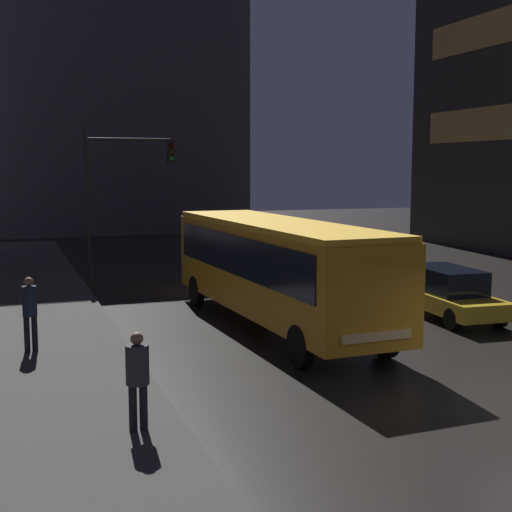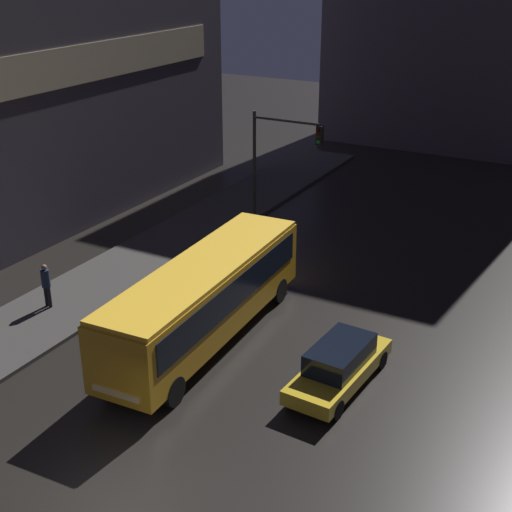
# 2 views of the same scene
# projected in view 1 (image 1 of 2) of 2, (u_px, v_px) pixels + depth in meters

# --- Properties ---
(sidewalk_left) EXTENTS (4.00, 48.00, 0.15)m
(sidewalk_left) POSITION_uv_depth(u_px,v_px,m) (40.00, 328.00, 20.08)
(sidewalk_left) COLOR #3D3A38
(sidewalk_left) RESTS_ON ground
(building_far_backdrop) EXTENTS (18.07, 12.00, 23.36)m
(building_far_backdrop) POSITION_uv_depth(u_px,v_px,m) (107.00, 69.00, 52.04)
(building_far_backdrop) COLOR #423D47
(building_far_backdrop) RESTS_ON ground
(bus_near) EXTENTS (2.98, 10.93, 3.07)m
(bus_near) POSITION_uv_depth(u_px,v_px,m) (276.00, 262.00, 20.27)
(bus_near) COLOR orange
(bus_near) RESTS_ON ground
(car_taxi) EXTENTS (2.00, 4.89, 1.53)m
(car_taxi) POSITION_uv_depth(u_px,v_px,m) (445.00, 292.00, 21.84)
(car_taxi) COLOR gold
(car_taxi) RESTS_ON ground
(pedestrian_near) EXTENTS (0.37, 0.37, 1.82)m
(pedestrian_near) POSITION_uv_depth(u_px,v_px,m) (30.00, 308.00, 17.13)
(pedestrian_near) COLOR black
(pedestrian_near) RESTS_ON sidewalk_left
(pedestrian_mid) EXTENTS (0.56, 0.56, 1.71)m
(pedestrian_mid) POSITION_uv_depth(u_px,v_px,m) (138.00, 372.00, 11.96)
(pedestrian_mid) COLOR black
(pedestrian_mid) RESTS_ON sidewalk_left
(traffic_light_main) EXTENTS (3.71, 0.35, 6.02)m
(traffic_light_main) POSITION_uv_depth(u_px,v_px,m) (119.00, 178.00, 29.31)
(traffic_light_main) COLOR #2D2D2D
(traffic_light_main) RESTS_ON ground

